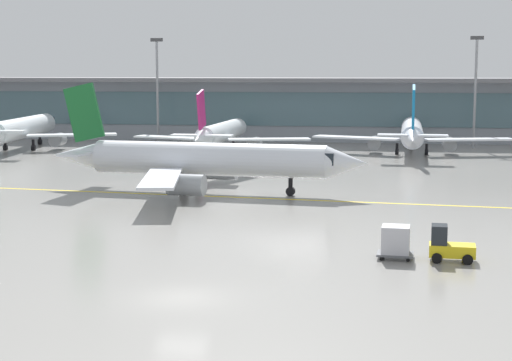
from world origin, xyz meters
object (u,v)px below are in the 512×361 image
at_px(taxiing_regional_jet, 205,160).
at_px(gate_airplane_1, 22,129).
at_px(gate_airplane_2, 222,133).
at_px(gate_airplane_3, 412,133).
at_px(apron_light_mast_1, 157,86).
at_px(baggage_tug, 448,246).
at_px(cargo_dolly_lead, 396,241).
at_px(apron_light_mast_2, 475,87).

bearing_deg(taxiing_regional_jet, gate_airplane_1, 139.01).
height_order(gate_airplane_2, gate_airplane_3, gate_airplane_3).
relative_size(taxiing_regional_jet, apron_light_mast_1, 1.91).
bearing_deg(taxiing_regional_jet, baggage_tug, -45.36).
bearing_deg(cargo_dolly_lead, apron_light_mast_2, 83.89).
height_order(gate_airplane_2, taxiing_regional_jet, taxiing_regional_jet).
bearing_deg(apron_light_mast_1, taxiing_regional_jet, -70.18).
bearing_deg(cargo_dolly_lead, gate_airplane_3, 90.66).
height_order(gate_airplane_3, taxiing_regional_jet, taxiing_regional_jet).
bearing_deg(gate_airplane_1, apron_light_mast_1, -57.44).
height_order(gate_airplane_1, cargo_dolly_lead, gate_airplane_1).
bearing_deg(apron_light_mast_2, gate_airplane_2, -161.78).
relative_size(cargo_dolly_lead, apron_light_mast_2, 0.14).
bearing_deg(taxiing_regional_jet, apron_light_mast_2, 63.93).
height_order(gate_airplane_1, gate_airplane_2, gate_airplane_1).
relative_size(gate_airplane_1, baggage_tug, 10.66).
bearing_deg(gate_airplane_1, gate_airplane_3, -93.02).
relative_size(gate_airplane_1, taxiing_regional_jet, 0.97).
distance_m(gate_airplane_1, gate_airplane_3, 52.60).
xyz_separation_m(gate_airplane_1, cargo_dolly_lead, (49.04, -58.41, -1.79)).
distance_m(gate_airplane_2, taxiing_regional_jet, 35.53).
bearing_deg(apron_light_mast_2, baggage_tug, -97.69).
bearing_deg(baggage_tug, apron_light_mast_1, 121.04).
height_order(apron_light_mast_1, apron_light_mast_2, apron_light_mast_2).
xyz_separation_m(gate_airplane_1, baggage_tug, (52.03, -58.62, -1.95)).
distance_m(gate_airplane_3, cargo_dolly_lead, 60.51).
bearing_deg(gate_airplane_3, gate_airplane_1, 94.29).
height_order(gate_airplane_2, cargo_dolly_lead, gate_airplane_2).
xyz_separation_m(apron_light_mast_1, apron_light_mast_2, (45.65, -0.81, 0.01)).
relative_size(gate_airplane_2, cargo_dolly_lead, 11.70).
height_order(gate_airplane_2, apron_light_mast_2, apron_light_mast_2).
xyz_separation_m(gate_airplane_1, apron_light_mast_2, (61.50, 11.46, 5.58)).
distance_m(baggage_tug, apron_light_mast_2, 71.12).
xyz_separation_m(gate_airplane_2, cargo_dolly_lead, (21.32, -58.75, -1.51)).
bearing_deg(gate_airplane_3, apron_light_mast_1, 76.49).
xyz_separation_m(gate_airplane_2, apron_light_mast_1, (-11.88, 11.92, 5.85)).
xyz_separation_m(taxiing_regional_jet, apron_light_mast_1, (-16.97, 47.09, 5.49)).
relative_size(gate_airplane_1, gate_airplane_2, 1.11).
bearing_deg(taxiing_regional_jet, cargo_dolly_lead, -49.75).
bearing_deg(gate_airplane_1, apron_light_mast_2, -84.62).
relative_size(gate_airplane_2, apron_light_mast_2, 1.67).
relative_size(taxiing_regional_jet, apron_light_mast_2, 1.91).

